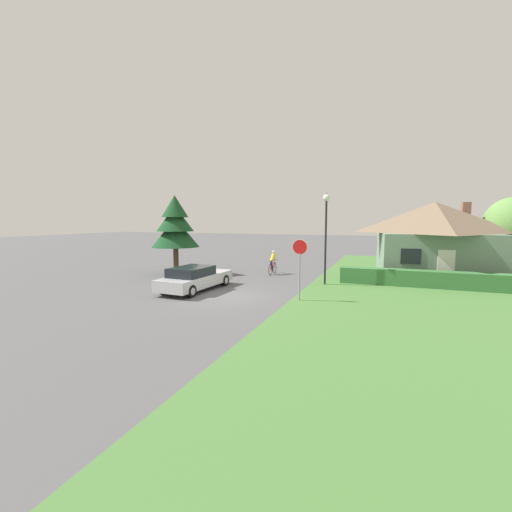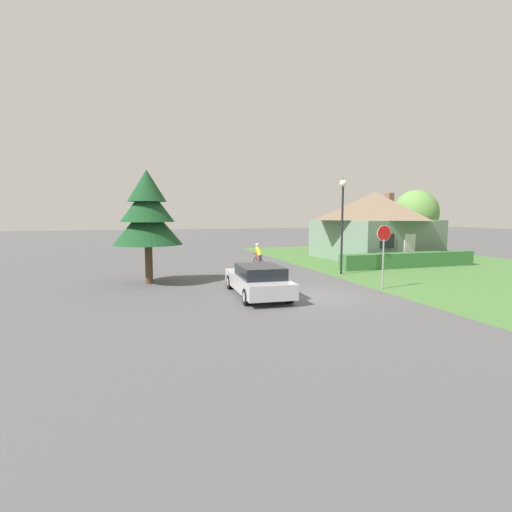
{
  "view_description": "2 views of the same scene",
  "coord_description": "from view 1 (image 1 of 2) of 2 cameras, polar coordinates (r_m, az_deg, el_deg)",
  "views": [
    {
      "loc": [
        7.47,
        -14.75,
        3.7
      ],
      "look_at": [
        -0.23,
        5.12,
        1.45
      ],
      "focal_mm": 24.0,
      "sensor_mm": 36.0,
      "label": 1
    },
    {
      "loc": [
        -6.88,
        -14.49,
        3.34
      ],
      "look_at": [
        -0.88,
        4.42,
        1.21
      ],
      "focal_mm": 28.0,
      "sensor_mm": 36.0,
      "label": 2
    }
  ],
  "objects": [
    {
      "name": "sedan_left_lane",
      "position": [
        18.36,
        -10.15,
        -3.69
      ],
      "size": [
        2.08,
        4.87,
        1.28
      ],
      "rotation": [
        0.0,
        0.0,
        1.52
      ],
      "color": "#BCBCC1",
      "rests_on": "ground"
    },
    {
      "name": "grass_verge_right",
      "position": [
        19.5,
        32.38,
        -5.84
      ],
      "size": [
        16.0,
        36.0,
        0.01
      ],
      "primitive_type": "cube",
      "color": "#477538",
      "rests_on": "ground"
    },
    {
      "name": "street_lamp",
      "position": [
        19.81,
        11.6,
        6.02
      ],
      "size": [
        0.39,
        0.39,
        5.22
      ],
      "color": "black",
      "rests_on": "ground"
    },
    {
      "name": "ground_plane",
      "position": [
        16.94,
        -5.58,
        -6.61
      ],
      "size": [
        140.0,
        140.0,
        0.0
      ],
      "primitive_type": "plane",
      "color": "#515154"
    },
    {
      "name": "cyclist",
      "position": [
        23.34,
        2.77,
        -1.22
      ],
      "size": [
        0.44,
        1.74,
        1.62
      ],
      "rotation": [
        0.0,
        0.0,
        1.6
      ],
      "color": "black",
      "rests_on": "ground"
    },
    {
      "name": "hedge_row",
      "position": [
        21.09,
        26.57,
        -3.45
      ],
      "size": [
        9.26,
        0.9,
        0.92
      ],
      "primitive_type": "cube",
      "color": "#387038",
      "rests_on": "ground"
    },
    {
      "name": "cottage_house",
      "position": [
        25.88,
        27.48,
        2.79
      ],
      "size": [
        7.9,
        8.46,
        4.89
      ],
      "rotation": [
        0.0,
        0.0,
        0.09
      ],
      "color": "slate",
      "rests_on": "ground"
    },
    {
      "name": "stop_sign",
      "position": [
        15.72,
        7.29,
        -0.27
      ],
      "size": [
        0.7,
        0.07,
        2.82
      ],
      "rotation": [
        0.0,
        0.0,
        3.15
      ],
      "color": "gray",
      "rests_on": "ground"
    },
    {
      "name": "conifer_tall_near",
      "position": [
        23.9,
        -13.32,
        5.04
      ],
      "size": [
        3.2,
        3.2,
        5.36
      ],
      "color": "#4C3823",
      "rests_on": "ground"
    }
  ]
}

